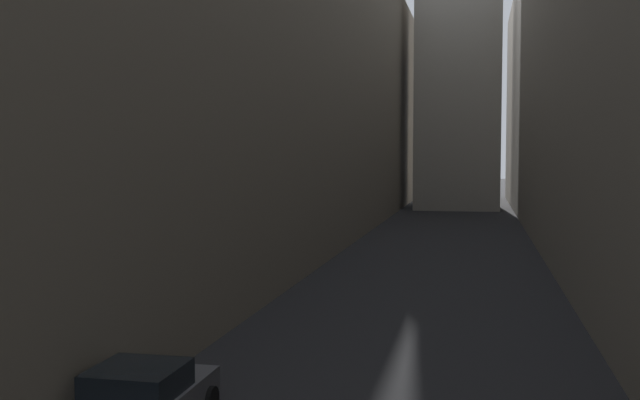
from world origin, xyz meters
TOP-DOWN VIEW (x-y plane):
  - ground_plane at (0.00, 48.00)m, footprint 264.00×264.00m
  - building_block_left at (-12.29, 50.00)m, footprint 13.59×108.00m
  - parked_car_left_third at (-4.40, 19.13)m, footprint 2.06×4.08m

SIDE VIEW (x-z plane):
  - ground_plane at x=0.00m, z-range 0.00..0.00m
  - parked_car_left_third at x=-4.40m, z-range 0.01..1.42m
  - building_block_left at x=-12.29m, z-range 0.00..21.40m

